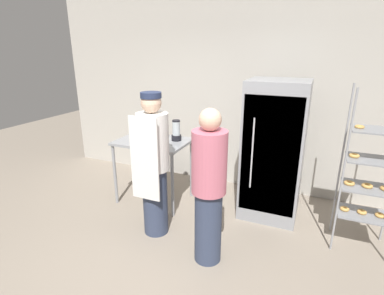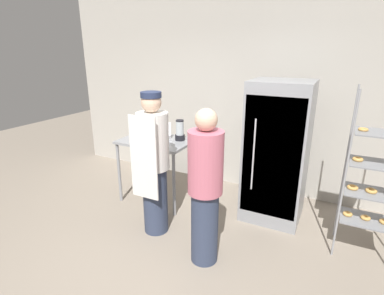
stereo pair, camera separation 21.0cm
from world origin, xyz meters
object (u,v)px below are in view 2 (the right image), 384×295
baking_rack (374,180)px  person_customer (205,188)px  person_baker (154,163)px  donut_box (159,135)px  refrigerator (277,152)px  blender_pitcher (180,131)px

baking_rack → person_customer: baking_rack is taller
person_baker → baking_rack: bearing=16.7°
donut_box → refrigerator: bearing=7.1°
baking_rack → donut_box: 2.72m
refrigerator → person_baker: 1.58m
person_baker → person_customer: size_ratio=1.04×
person_customer → blender_pitcher: bearing=129.3°
refrigerator → person_baker: bearing=-140.1°
blender_pitcher → person_baker: bearing=-81.6°
donut_box → person_baker: size_ratio=0.17×
refrigerator → blender_pitcher: 1.36m
refrigerator → donut_box: refrigerator is taller
baking_rack → blender_pitcher: (-2.41, 0.18, 0.18)m
refrigerator → donut_box: 1.66m
blender_pitcher → person_customer: person_customer is taller
donut_box → blender_pitcher: bearing=11.1°
baking_rack → person_customer: 1.76m
refrigerator → baking_rack: bearing=-17.1°
baking_rack → refrigerator: bearing=162.9°
baking_rack → blender_pitcher: size_ratio=6.17×
donut_box → blender_pitcher: (0.31, 0.06, 0.09)m
donut_box → blender_pitcher: size_ratio=0.99×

